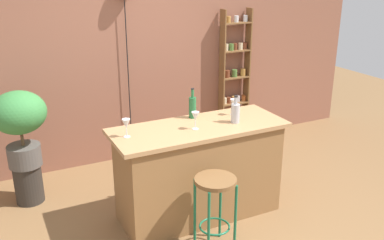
% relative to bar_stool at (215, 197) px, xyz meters
% --- Properties ---
extents(ground, '(12.00, 12.00, 0.00)m').
position_rel_bar_stool_xyz_m(ground, '(0.13, 0.26, -0.51)').
color(ground, brown).
extents(back_wall, '(6.40, 0.10, 2.80)m').
position_rel_bar_stool_xyz_m(back_wall, '(0.13, 2.21, 0.89)').
color(back_wall, '#8C5642').
rests_on(back_wall, ground).
extents(kitchen_counter, '(1.66, 0.65, 0.93)m').
position_rel_bar_stool_xyz_m(kitchen_counter, '(0.13, 0.56, -0.04)').
color(kitchen_counter, olive).
rests_on(kitchen_counter, ground).
extents(bar_stool, '(0.35, 0.35, 0.68)m').
position_rel_bar_stool_xyz_m(bar_stool, '(0.00, 0.00, 0.00)').
color(bar_stool, '#196642').
rests_on(bar_stool, ground).
extents(spice_shelf, '(0.41, 0.14, 1.81)m').
position_rel_bar_stool_xyz_m(spice_shelf, '(1.45, 2.07, 0.40)').
color(spice_shelf, brown).
rests_on(spice_shelf, ground).
extents(plant_stool, '(0.28, 0.28, 0.41)m').
position_rel_bar_stool_xyz_m(plant_stool, '(-1.34, 1.55, -0.30)').
color(plant_stool, '#2D2823').
rests_on(plant_stool, ground).
extents(potted_plant, '(0.54, 0.49, 0.78)m').
position_rel_bar_stool_xyz_m(potted_plant, '(-1.34, 1.55, 0.39)').
color(potted_plant, '#514C47').
rests_on(potted_plant, plant_stool).
extents(bottle_olive_oil, '(0.07, 0.07, 0.30)m').
position_rel_bar_stool_xyz_m(bottle_olive_oil, '(0.18, 0.80, 0.53)').
color(bottle_olive_oil, '#236638').
rests_on(bottle_olive_oil, kitchen_counter).
extents(bottle_sauce_amber, '(0.08, 0.08, 0.26)m').
position_rel_bar_stool_xyz_m(bottle_sauce_amber, '(0.49, 0.50, 0.52)').
color(bottle_sauce_amber, '#B2B2B7').
rests_on(bottle_sauce_amber, kitchen_counter).
extents(wine_glass_left, '(0.07, 0.07, 0.16)m').
position_rel_bar_stool_xyz_m(wine_glass_left, '(0.58, 0.69, 0.54)').
color(wine_glass_left, silver).
rests_on(wine_glass_left, kitchen_counter).
extents(wine_glass_center, '(0.07, 0.07, 0.16)m').
position_rel_bar_stool_xyz_m(wine_glass_center, '(0.07, 0.51, 0.54)').
color(wine_glass_center, silver).
rests_on(wine_glass_center, kitchen_counter).
extents(wine_glass_right, '(0.07, 0.07, 0.16)m').
position_rel_bar_stool_xyz_m(wine_glass_right, '(-0.55, 0.60, 0.54)').
color(wine_glass_right, silver).
rests_on(wine_glass_right, kitchen_counter).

